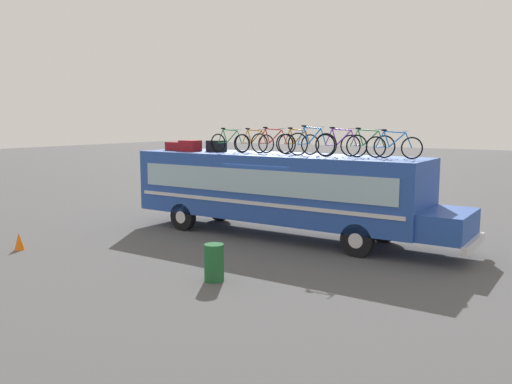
% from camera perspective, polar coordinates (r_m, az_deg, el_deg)
% --- Properties ---
extents(ground_plane, '(120.00, 120.00, 0.00)m').
position_cam_1_polar(ground_plane, '(18.09, 2.00, -4.69)').
color(ground_plane, '#4C4C4F').
extents(bus, '(11.59, 2.51, 2.78)m').
position_cam_1_polar(bus, '(17.69, 2.64, 0.45)').
color(bus, '#23479E').
rests_on(bus, ground).
extents(luggage_bag_1, '(0.76, 0.52, 0.32)m').
position_cam_1_polar(luggage_bag_1, '(20.03, -8.53, 4.92)').
color(luggage_bag_1, maroon).
rests_on(luggage_bag_1, bus).
extents(luggage_bag_2, '(0.69, 0.53, 0.40)m').
position_cam_1_polar(luggage_bag_2, '(19.41, -7.13, 4.98)').
color(luggage_bag_2, maroon).
rests_on(luggage_bag_2, bus).
extents(luggage_bag_3, '(0.66, 0.40, 0.40)m').
position_cam_1_polar(luggage_bag_3, '(19.14, -4.30, 4.98)').
color(luggage_bag_3, black).
rests_on(luggage_bag_3, bus).
extents(rooftop_bicycle_1, '(1.67, 0.44, 0.87)m').
position_cam_1_polar(rooftop_bicycle_1, '(18.48, -2.87, 5.40)').
color(rooftop_bicycle_1, black).
rests_on(rooftop_bicycle_1, bus).
extents(rooftop_bicycle_2, '(1.63, 0.44, 0.86)m').
position_cam_1_polar(rooftop_bicycle_2, '(18.41, -0.21, 5.39)').
color(rooftop_bicycle_2, black).
rests_on(rooftop_bicycle_2, bus).
extents(rooftop_bicycle_3, '(1.77, 0.44, 0.91)m').
position_cam_1_polar(rooftop_bicycle_3, '(17.80, 1.82, 5.37)').
color(rooftop_bicycle_3, black).
rests_on(rooftop_bicycle_3, bus).
extents(rooftop_bicycle_4, '(1.64, 0.44, 0.90)m').
position_cam_1_polar(rooftop_bicycle_4, '(17.55, 4.46, 5.29)').
color(rooftop_bicycle_4, black).
rests_on(rooftop_bicycle_4, bus).
extents(rooftop_bicycle_5, '(1.73, 0.44, 0.97)m').
position_cam_1_polar(rooftop_bicycle_5, '(16.66, 6.01, 5.24)').
color(rooftop_bicycle_5, black).
rests_on(rooftop_bicycle_5, bus).
extents(rooftop_bicycle_6, '(1.75, 0.44, 0.92)m').
position_cam_1_polar(rooftop_bicycle_6, '(16.56, 9.12, 5.11)').
color(rooftop_bicycle_6, black).
rests_on(rooftop_bicycle_6, bus).
extents(rooftop_bicycle_7, '(1.77, 0.44, 0.91)m').
position_cam_1_polar(rooftop_bicycle_7, '(16.45, 11.90, 5.01)').
color(rooftop_bicycle_7, black).
rests_on(rooftop_bicycle_7, bus).
extents(rooftop_bicycle_8, '(1.74, 0.44, 0.86)m').
position_cam_1_polar(rooftop_bicycle_8, '(16.12, 14.62, 4.81)').
color(rooftop_bicycle_8, black).
rests_on(rooftop_bicycle_8, bus).
extents(trash_bin, '(0.48, 0.48, 0.92)m').
position_cam_1_polar(trash_bin, '(13.00, -4.55, -7.62)').
color(trash_bin, '#1E592D').
rests_on(trash_bin, ground).
extents(traffic_cone, '(0.30, 0.30, 0.52)m').
position_cam_1_polar(traffic_cone, '(17.56, -24.22, -4.89)').
color(traffic_cone, orange).
rests_on(traffic_cone, ground).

